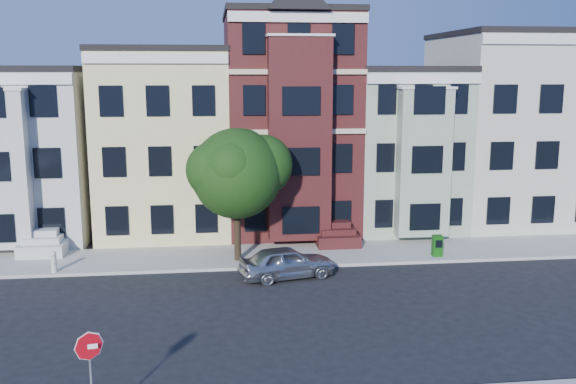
{
  "coord_description": "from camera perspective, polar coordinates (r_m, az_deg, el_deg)",
  "views": [
    {
      "loc": [
        -4.35,
        -22.37,
        9.06
      ],
      "look_at": [
        -1.35,
        3.05,
        4.2
      ],
      "focal_mm": 40.0,
      "sensor_mm": 36.0,
      "label": 1
    }
  ],
  "objects": [
    {
      "name": "ground",
      "position": [
        24.52,
        4.05,
        -10.96
      ],
      "size": [
        120.0,
        120.0,
        0.0
      ],
      "primitive_type": "plane",
      "color": "black"
    },
    {
      "name": "far_sidewalk",
      "position": [
        31.97,
        1.37,
        -5.58
      ],
      "size": [
        60.0,
        4.0,
        0.15
      ],
      "primitive_type": "cube",
      "color": "#9E9B93",
      "rests_on": "ground"
    },
    {
      "name": "newspaper_box",
      "position": [
        32.14,
        13.12,
        -4.68
      ],
      "size": [
        0.48,
        0.43,
        1.03
      ],
      "primitive_type": "cube",
      "rotation": [
        0.0,
        0.0,
        -0.05
      ],
      "color": "#125610",
      "rests_on": "far_sidewalk"
    },
    {
      "name": "house_white",
      "position": [
        38.65,
        -22.71,
        3.14
      ],
      "size": [
        8.0,
        9.0,
        9.0
      ],
      "primitive_type": "cube",
      "color": "beige",
      "rests_on": "ground"
    },
    {
      "name": "house_yellow",
      "position": [
        37.19,
        -10.81,
        4.29
      ],
      "size": [
        7.0,
        9.0,
        10.0
      ],
      "primitive_type": "cube",
      "color": "beige",
      "rests_on": "ground"
    },
    {
      "name": "stop_sign",
      "position": [
        17.62,
        -17.14,
        -15.01
      ],
      "size": [
        0.77,
        0.22,
        2.78
      ],
      "primitive_type": null,
      "rotation": [
        0.0,
        0.0,
        0.15
      ],
      "color": "#BD0712",
      "rests_on": "near_sidewalk"
    },
    {
      "name": "fire_hydrant",
      "position": [
        30.76,
        -20.09,
        -6.01
      ],
      "size": [
        0.3,
        0.3,
        0.78
      ],
      "primitive_type": "cylinder",
      "rotation": [
        0.0,
        0.0,
        -0.11
      ],
      "color": "beige",
      "rests_on": "far_sidewalk"
    },
    {
      "name": "house_cream",
      "position": [
        41.12,
        19.11,
        5.19
      ],
      "size": [
        8.0,
        9.0,
        11.0
      ],
      "primitive_type": "cube",
      "color": "beige",
      "rests_on": "ground"
    },
    {
      "name": "parked_car",
      "position": [
        28.49,
        -0.13,
        -6.27
      ],
      "size": [
        4.5,
        2.64,
        1.44
      ],
      "primitive_type": "imported",
      "rotation": [
        0.0,
        0.0,
        1.81
      ],
      "color": "#ABAFB5",
      "rests_on": "ground"
    },
    {
      "name": "house_brown",
      "position": [
        37.25,
        -0.0,
        6.04
      ],
      "size": [
        7.0,
        9.0,
        12.0
      ],
      "primitive_type": "cube",
      "color": "#3E1515",
      "rests_on": "ground"
    },
    {
      "name": "street_tree",
      "position": [
        30.02,
        -4.59,
        1.1
      ],
      "size": [
        7.19,
        7.19,
        7.8
      ],
      "primitive_type": null,
      "rotation": [
        0.0,
        0.0,
        -0.08
      ],
      "color": "#1D4610",
      "rests_on": "far_sidewalk"
    },
    {
      "name": "house_green",
      "position": [
        38.7,
        9.62,
        3.83
      ],
      "size": [
        6.0,
        9.0,
        9.0
      ],
      "primitive_type": "cube",
      "color": "#96A78E",
      "rests_on": "ground"
    }
  ]
}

